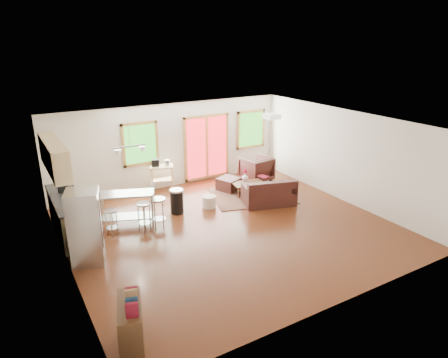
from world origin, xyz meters
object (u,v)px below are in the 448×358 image
rug (252,196)px  refrigerator (86,227)px  ottoman (229,184)px  kitchen_cart (161,169)px  loveseat (269,194)px  armchair (256,168)px  island (127,203)px  coffee_table (248,184)px

rug → refrigerator: (-5.00, -1.32, 0.78)m
ottoman → refrigerator: 5.13m
kitchen_cart → ottoman: bearing=-27.0°
ottoman → kitchen_cart: bearing=153.0°
ottoman → rug: bearing=-65.9°
loveseat → refrigerator: refrigerator is taller
armchair → rug: bearing=43.8°
armchair → island: (-4.60, -1.06, 0.13)m
loveseat → refrigerator: (-5.07, -0.58, 0.50)m
loveseat → refrigerator: bearing=-156.3°
rug → loveseat: loveseat is taller
rug → island: size_ratio=1.58×
loveseat → island: 3.90m
rug → refrigerator: 5.23m
loveseat → kitchen_cart: (-2.24, 2.44, 0.41)m
coffee_table → ottoman: 0.69m
rug → coffee_table: 0.36m
armchair → ottoman: armchair is taller
coffee_table → island: bearing=-177.0°
armchair → refrigerator: size_ratio=0.57×
coffee_table → island: island is taller
ottoman → kitchen_cart: 2.10m
coffee_table → ottoman: size_ratio=1.68×
rug → coffee_table: coffee_table is taller
rug → island: island is taller
coffee_table → loveseat: bearing=-84.3°
ottoman → kitchen_cart: size_ratio=0.57×
loveseat → ottoman: loveseat is taller
rug → ottoman: size_ratio=3.88×
rug → refrigerator: refrigerator is taller
rug → island: (-3.75, -0.01, 0.57)m
armchair → ottoman: bearing=5.7°
coffee_table → refrigerator: (-4.98, -1.50, 0.48)m
loveseat → kitchen_cart: 3.34m
island → kitchen_cart: size_ratio=1.40×
coffee_table → kitchen_cart: size_ratio=0.96×
coffee_table → refrigerator: 5.22m
refrigerator → ottoman: bearing=41.4°
coffee_table → rug: bearing=-83.9°
island → kitchen_cart: bearing=47.2°
loveseat → refrigerator: size_ratio=1.00×
refrigerator → armchair: bearing=39.2°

